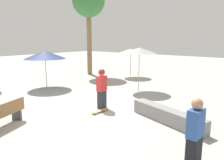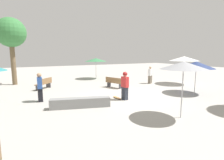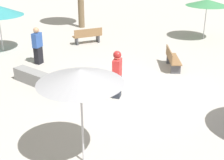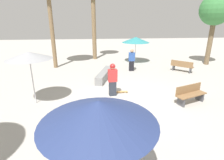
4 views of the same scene
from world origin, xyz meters
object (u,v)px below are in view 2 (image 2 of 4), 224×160
(shade_umbrella_green, at_px, (96,60))
(bench_near, at_px, (114,83))
(concrete_ledge, at_px, (81,103))
(bystander_far, at_px, (40,87))
(bench_far, at_px, (44,84))
(shade_umbrella_white, at_px, (184,59))
(shade_umbrella_navy, at_px, (196,65))
(palm_tree_far_back, at_px, (11,34))
(skateboard, at_px, (117,98))
(shade_umbrella_grey, at_px, (184,66))
(skater_main, at_px, (125,85))
(bystander_watching, at_px, (150,75))

(shade_umbrella_green, bearing_deg, bench_near, -7.68)
(concrete_ledge, distance_m, bystander_far, 2.83)
(bench_far, distance_m, shade_umbrella_white, 12.14)
(shade_umbrella_navy, distance_m, bystander_far, 10.21)
(shade_umbrella_green, bearing_deg, palm_tree_far_back, -90.28)
(bench_far, distance_m, bystander_far, 3.81)
(skateboard, bearing_deg, palm_tree_far_back, 36.27)
(bench_far, distance_m, shade_umbrella_grey, 10.50)
(skater_main, height_order, skateboard, skater_main)
(concrete_ledge, xyz_separation_m, palm_tree_far_back, (-9.27, -3.04, 4.19))
(bench_far, height_order, bystander_far, bystander_far)
(concrete_ledge, relative_size, bench_near, 1.84)
(skater_main, xyz_separation_m, shade_umbrella_grey, (3.69, 0.51, 1.35))
(skateboard, distance_m, bench_far, 6.34)
(bench_near, xyz_separation_m, shade_umbrella_navy, (4.39, 4.00, 1.55))
(shade_umbrella_green, distance_m, bystander_watching, 6.27)
(shade_umbrella_grey, height_order, bystander_watching, shade_umbrella_grey)
(concrete_ledge, bearing_deg, shade_umbrella_green, 152.48)
(skateboard, xyz_separation_m, bystander_far, (-1.51, -4.24, 0.77))
(shade_umbrella_grey, height_order, shade_umbrella_navy, shade_umbrella_grey)
(bench_near, distance_m, bystander_watching, 3.93)
(shade_umbrella_white, relative_size, shade_umbrella_navy, 1.07)
(concrete_ledge, xyz_separation_m, bench_near, (-3.78, 4.07, 0.17))
(skater_main, bearing_deg, skateboard, 24.62)
(skater_main, bearing_deg, bystander_far, 59.24)
(bystander_watching, bearing_deg, skateboard, -167.68)
(skateboard, bearing_deg, concrete_ledge, 108.37)
(skater_main, relative_size, shade_umbrella_green, 0.72)
(shade_umbrella_green, bearing_deg, shade_umbrella_grey, -6.55)
(shade_umbrella_navy, bearing_deg, skater_main, -99.32)
(skater_main, xyz_separation_m, shade_umbrella_navy, (0.86, 5.23, 1.07))
(skateboard, height_order, shade_umbrella_white, shade_umbrella_white)
(shade_umbrella_navy, distance_m, palm_tree_far_back, 15.07)
(shade_umbrella_green, bearing_deg, concrete_ledge, -27.52)
(bystander_far, bearing_deg, shade_umbrella_grey, -135.13)
(shade_umbrella_green, relative_size, palm_tree_far_back, 0.41)
(skater_main, relative_size, concrete_ledge, 0.56)
(bench_near, bearing_deg, shade_umbrella_green, 151.69)
(shade_umbrella_grey, relative_size, shade_umbrella_navy, 1.00)
(bench_near, distance_m, shade_umbrella_white, 6.80)
(bench_far, height_order, palm_tree_far_back, palm_tree_far_back)
(shade_umbrella_navy, relative_size, palm_tree_far_back, 0.42)
(shade_umbrella_white, bearing_deg, bystander_watching, -123.06)
(shade_umbrella_white, bearing_deg, concrete_ledge, -77.20)
(concrete_ledge, relative_size, shade_umbrella_navy, 1.25)
(shade_umbrella_green, bearing_deg, skateboard, -14.76)
(palm_tree_far_back, xyz_separation_m, bystander_watching, (5.29, 11.02, -3.65))
(palm_tree_far_back, xyz_separation_m, bystander_far, (7.07, 1.36, -3.61))
(skateboard, relative_size, bystander_watching, 0.51)
(shade_umbrella_white, bearing_deg, shade_umbrella_grey, -50.67)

